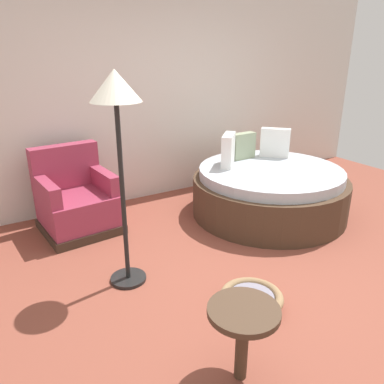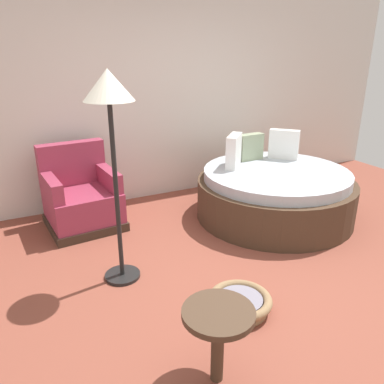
# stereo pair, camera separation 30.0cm
# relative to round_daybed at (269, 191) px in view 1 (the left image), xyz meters

# --- Properties ---
(ground_plane) EXTENTS (8.00, 8.00, 0.02)m
(ground_plane) POSITION_rel_round_daybed_xyz_m (-1.05, -1.08, -0.31)
(ground_plane) COLOR brown
(back_wall) EXTENTS (8.00, 0.12, 2.91)m
(back_wall) POSITION_rel_round_daybed_xyz_m (-1.05, 1.39, 1.15)
(back_wall) COLOR silver
(back_wall) RESTS_ON ground_plane
(round_daybed) EXTENTS (1.89, 1.89, 0.99)m
(round_daybed) POSITION_rel_round_daybed_xyz_m (0.00, 0.00, 0.00)
(round_daybed) COLOR #473323
(round_daybed) RESTS_ON ground_plane
(red_armchair) EXTENTS (0.86, 0.86, 0.94)m
(red_armchair) POSITION_rel_round_daybed_xyz_m (-2.17, 0.79, 0.03)
(red_armchair) COLOR #38281E
(red_armchair) RESTS_ON ground_plane
(pet_basket) EXTENTS (0.51, 0.51, 0.13)m
(pet_basket) POSITION_rel_round_daybed_xyz_m (-1.38, -1.36, -0.23)
(pet_basket) COLOR #8E704C
(pet_basket) RESTS_ON ground_plane
(side_table) EXTENTS (0.44, 0.44, 0.52)m
(side_table) POSITION_rel_round_daybed_xyz_m (-1.88, -1.86, 0.12)
(side_table) COLOR #473323
(side_table) RESTS_ON ground_plane
(floor_lamp) EXTENTS (0.40, 0.40, 1.82)m
(floor_lamp) POSITION_rel_round_daybed_xyz_m (-2.08, -0.49, 1.23)
(floor_lamp) COLOR black
(floor_lamp) RESTS_ON ground_plane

